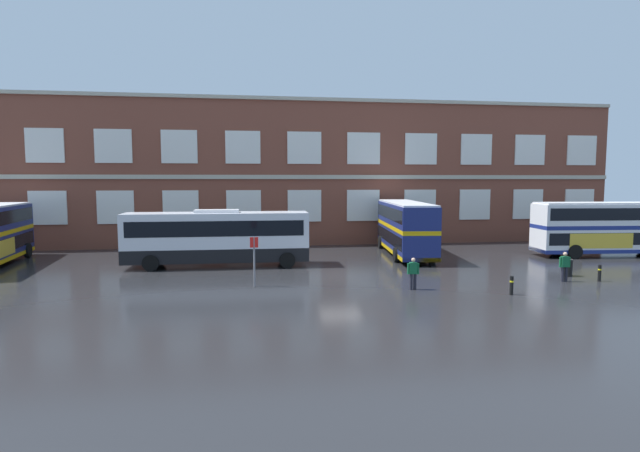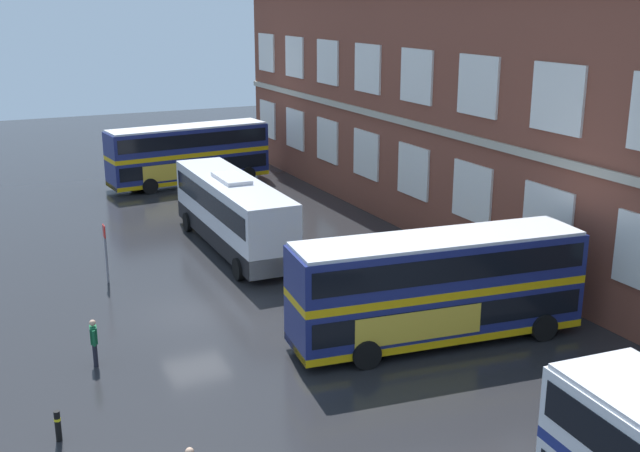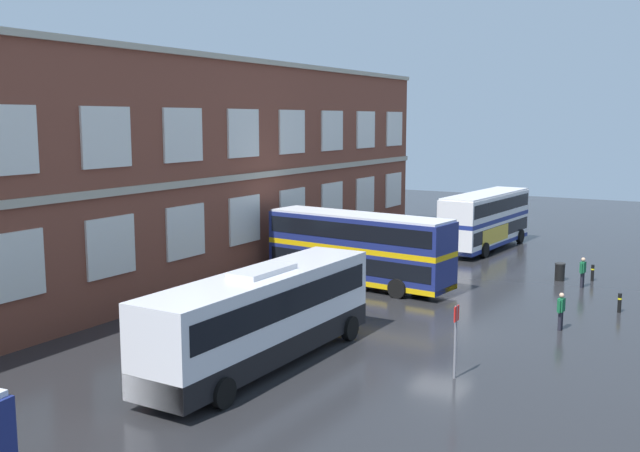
{
  "view_description": "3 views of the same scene",
  "coord_description": "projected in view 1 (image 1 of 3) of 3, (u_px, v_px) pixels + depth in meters",
  "views": [
    {
      "loc": [
        -5.59,
        -29.39,
        5.77
      ],
      "look_at": [
        -0.54,
        4.86,
        2.57
      ],
      "focal_mm": 28.15,
      "sensor_mm": 36.0,
      "label": 1
    },
    {
      "loc": [
        28.77,
        -8.0,
        12.25
      ],
      "look_at": [
        0.99,
        5.2,
        3.33
      ],
      "focal_mm": 43.69,
      "sensor_mm": 36.0,
      "label": 2
    },
    {
      "loc": [
        -29.73,
        -10.98,
        9.34
      ],
      "look_at": [
        -0.86,
        5.68,
        4.45
      ],
      "focal_mm": 41.14,
      "sensor_mm": 36.0,
      "label": 3
    }
  ],
  "objects": [
    {
      "name": "touring_coach",
      "position": [
        217.0,
        238.0,
        33.29
      ],
      "size": [
        12.03,
        3.0,
        3.8
      ],
      "color": "silver",
      "rests_on": "ground"
    },
    {
      "name": "bus_stand_flag",
      "position": [
        254.0,
        257.0,
        26.96
      ],
      "size": [
        0.44,
        0.1,
        2.7
      ],
      "color": "slate",
      "rests_on": "ground"
    },
    {
      "name": "ground_plane",
      "position": [
        335.0,
        270.0,
        32.26
      ],
      "size": [
        120.0,
        120.0,
        0.0
      ],
      "primitive_type": "plane",
      "color": "#232326"
    },
    {
      "name": "double_decker_far",
      "position": [
        608.0,
        228.0,
        37.94
      ],
      "size": [
        11.16,
        3.47,
        4.07
      ],
      "color": "silver",
      "rests_on": "ground"
    },
    {
      "name": "second_passenger",
      "position": [
        413.0,
        272.0,
        26.26
      ],
      "size": [
        0.64,
        0.29,
        1.7
      ],
      "color": "black",
      "rests_on": "ground"
    },
    {
      "name": "brick_terminal_building",
      "position": [
        300.0,
        175.0,
        47.34
      ],
      "size": [
        57.59,
        8.19,
        12.81
      ],
      "color": "brown",
      "rests_on": "ground"
    },
    {
      "name": "waiting_passenger",
      "position": [
        565.0,
        265.0,
        28.35
      ],
      "size": [
        0.64,
        0.29,
        1.7
      ],
      "color": "black",
      "rests_on": "ground"
    },
    {
      "name": "safety_bollard_east",
      "position": [
        600.0,
        273.0,
        28.5
      ],
      "size": [
        0.19,
        0.19,
        0.95
      ],
      "color": "black",
      "rests_on": "ground"
    },
    {
      "name": "safety_bollard_west",
      "position": [
        512.0,
        285.0,
        25.15
      ],
      "size": [
        0.19,
        0.19,
        0.95
      ],
      "color": "black",
      "rests_on": "ground"
    },
    {
      "name": "station_litter_bin",
      "position": [
        567.0,
        268.0,
        30.02
      ],
      "size": [
        0.6,
        0.6,
        1.03
      ],
      "color": "black",
      "rests_on": "ground"
    },
    {
      "name": "double_decker_middle",
      "position": [
        405.0,
        227.0,
        38.31
      ],
      "size": [
        3.82,
        11.22,
        4.07
      ],
      "color": "navy",
      "rests_on": "ground"
    }
  ]
}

